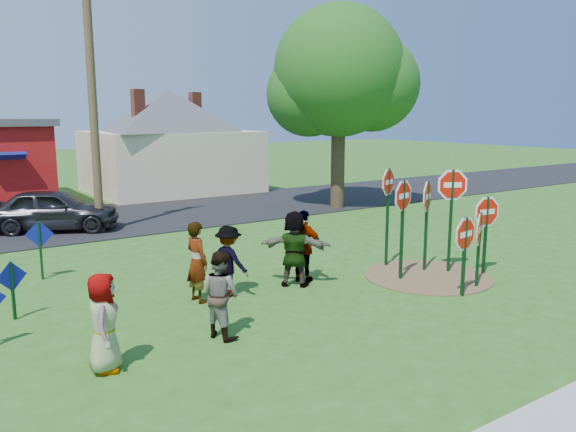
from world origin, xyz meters
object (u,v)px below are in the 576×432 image
Objects in this scene: stop_sign_c at (452,197)px; stop_sign_a at (465,240)px; person_a at (103,323)px; leafy_tree at (342,78)px; stop_sign_b at (388,192)px; utility_pole at (92,91)px; stop_sign_d at (427,203)px; suv at (53,210)px; person_b at (197,262)px.

stop_sign_a is at bearing -103.11° from stop_sign_c.
leafy_tree is (13.36, 10.35, 4.78)m from person_a.
utility_pole reaches higher than stop_sign_b.
stop_sign_d is at bearing 159.72° from stop_sign_c.
suv is (1.76, 12.01, -0.03)m from person_a.
stop_sign_b is 5.63m from person_b.
person_a is (-9.13, -0.73, -1.19)m from stop_sign_c.
person_b is (-5.14, 3.05, -0.42)m from stop_sign_a.
person_a is 3.54m from person_b.
leafy_tree is at bearing 94.12° from stop_sign_c.
stop_sign_d is 1.56× the size of person_a.
person_a is at bearing 172.41° from stop_sign_b.
stop_sign_b is 0.32× the size of leafy_tree.
suv is 12.67m from leafy_tree.
suv is at bearing 101.19° from stop_sign_b.
suv is (-6.97, 10.83, -1.02)m from stop_sign_d.
utility_pole reaches higher than stop_sign_a.
stop_sign_c is 13.53m from suv.
stop_sign_b is 10.66m from utility_pole.
utility_pole is at bearing -9.30° from person_b.
stop_sign_b is 10.36m from leafy_tree.
person_a is at bearing -142.25° from leafy_tree.
utility_pole is (-4.78, 11.75, 3.54)m from stop_sign_a.
stop_sign_a is 7.89m from person_a.
stop_sign_b is 1.64m from stop_sign_c.
person_a is at bearing 158.97° from stop_sign_d.
utility_pole reaches higher than person_b.
person_b is 14.16m from leafy_tree.
stop_sign_a is at bearing -129.61° from suv.
stop_sign_c is at bearing 41.91° from stop_sign_a.
person_b reaches higher than person_a.
person_b is 9.76m from suv.
person_a is at bearing -105.55° from utility_pole.
person_b is (-6.03, 1.11, -0.91)m from stop_sign_d.
stop_sign_a is 2.96m from stop_sign_b.
stop_sign_c is 9.24m from person_a.
stop_sign_a is 1.21× the size of person_a.
suv is at bearing 13.75° from person_a.
stop_sign_a is at bearing -143.33° from stop_sign_d.
person_b is at bearing -142.92° from leafy_tree.
person_a is at bearing -163.42° from suv.
stop_sign_a is at bearing -73.45° from person_a.
stop_sign_c is at bearing -110.62° from person_b.
stop_sign_d is 0.28× the size of utility_pole.
person_a is at bearing 167.35° from stop_sign_a.
stop_sign_c is 0.33× the size of leafy_tree.
leafy_tree reaches higher than stop_sign_d.
stop_sign_d is at bearing -107.41° from person_b.
stop_sign_c is at bearing -77.48° from stop_sign_b.
leafy_tree reaches higher than person_a.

